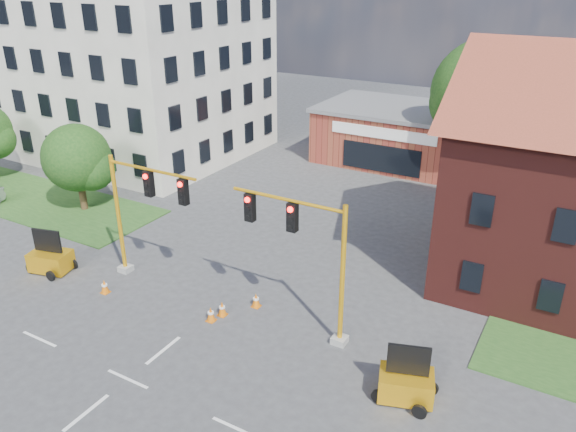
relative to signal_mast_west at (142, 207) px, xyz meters
The scene contains 16 objects.
ground 8.38m from the signal_mast_west, 54.01° to the right, with size 120.00×120.00×0.00m, color #3A3A3D.
grass_verge_nw 16.61m from the signal_mast_west, 165.65° to the left, with size 22.00×6.00×0.08m, color #234C1C.
lane_markings 10.73m from the signal_mast_west, 64.17° to the right, with size 60.00×36.00×0.01m, color white, non-canonical shape.
office_block 23.21m from the signal_mast_west, 134.52° to the left, with size 18.40×15.40×20.60m.
brick_shop 24.44m from the signal_mast_west, 79.71° to the left, with size 12.40×8.40×4.30m.
tree_large 24.00m from the signal_mast_west, 61.98° to the left, with size 7.43×7.08×10.14m.
tree_nw_front 10.50m from the signal_mast_west, 154.10° to the left, with size 4.38×4.17×5.57m.
signal_mast_west is the anchor object (origin of this frame).
signal_mast_east 8.71m from the signal_mast_west, ahead, with size 5.30×0.60×6.20m.
trailer_west 6.15m from the signal_mast_west, 159.46° to the right, with size 2.21×1.75×2.22m.
trailer_east 14.26m from the signal_mast_west, ahead, with size 2.22×1.82×2.19m.
cone_a 4.22m from the signal_mast_west, 116.43° to the right, with size 0.40×0.40×0.70m.
cone_b 6.17m from the signal_mast_west, ahead, with size 0.40×0.40×0.70m.
cone_c 6.14m from the signal_mast_west, 15.84° to the right, with size 0.40×0.40×0.70m.
cone_d 6.92m from the signal_mast_west, ahead, with size 0.40×0.40×0.70m.
pickup_white 17.39m from the signal_mast_west, 26.93° to the left, with size 2.69×5.84×1.62m, color white.
Camera 1 is at (13.61, -11.57, 14.28)m, focal length 35.00 mm.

